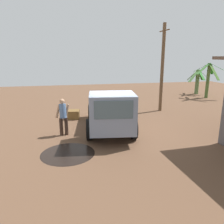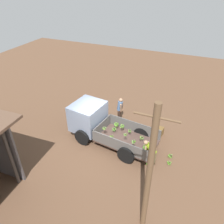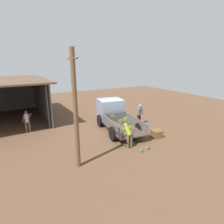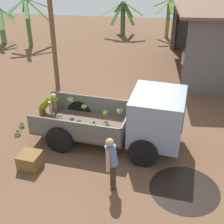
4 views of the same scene
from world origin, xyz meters
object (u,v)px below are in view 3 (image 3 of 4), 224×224
at_px(cargo_truck, 113,113).
at_px(person_bystander_near_shed, 27,120).
at_px(banana_bunch_on_ground_0, 133,143).
at_px(wooden_crate_0, 156,134).
at_px(person_worker_loading, 128,134).
at_px(banana_bunch_on_ground_2, 142,150).
at_px(banana_bunch_on_ground_3, 148,148).
at_px(banana_bunch_on_ground_1, 125,145).
at_px(utility_pole, 76,111).
at_px(person_foreground_visitor, 139,113).

height_order(cargo_truck, person_bystander_near_shed, cargo_truck).
xyz_separation_m(banana_bunch_on_ground_0, wooden_crate_0, (0.15, -2.02, 0.14)).
relative_size(person_worker_loading, banana_bunch_on_ground_2, 5.49).
bearing_deg(person_bystander_near_shed, wooden_crate_0, -126.22).
relative_size(banana_bunch_on_ground_2, banana_bunch_on_ground_3, 0.97).
xyz_separation_m(person_worker_loading, banana_bunch_on_ground_1, (0.06, 0.14, -0.69)).
height_order(banana_bunch_on_ground_1, wooden_crate_0, wooden_crate_0).
xyz_separation_m(person_worker_loading, wooden_crate_0, (0.18, -2.40, -0.54)).
height_order(utility_pole, banana_bunch_on_ground_3, utility_pole).
height_order(person_worker_loading, banana_bunch_on_ground_3, person_worker_loading).
xyz_separation_m(cargo_truck, wooden_crate_0, (-3.32, -1.49, -0.83)).
distance_m(cargo_truck, person_worker_loading, 3.62).
distance_m(person_foreground_visitor, banana_bunch_on_ground_2, 4.64).
bearing_deg(cargo_truck, wooden_crate_0, -147.87).
relative_size(person_bystander_near_shed, banana_bunch_on_ground_3, 6.22).
height_order(utility_pole, banana_bunch_on_ground_1, utility_pole).
relative_size(banana_bunch_on_ground_2, wooden_crate_0, 0.39).
relative_size(person_bystander_near_shed, banana_bunch_on_ground_2, 6.40).
relative_size(banana_bunch_on_ground_1, banana_bunch_on_ground_3, 0.83).
distance_m(banana_bunch_on_ground_1, wooden_crate_0, 2.56).
relative_size(person_foreground_visitor, banana_bunch_on_ground_0, 7.31).
relative_size(person_foreground_visitor, wooden_crate_0, 2.64).
distance_m(person_bystander_near_shed, banana_bunch_on_ground_2, 8.21).
distance_m(person_foreground_visitor, banana_bunch_on_ground_0, 3.84).
bearing_deg(person_bystander_near_shed, person_foreground_visitor, -109.19).
bearing_deg(banana_bunch_on_ground_0, utility_pole, 99.18).
xyz_separation_m(utility_pole, banana_bunch_on_ground_0, (0.58, -3.60, -2.67)).
bearing_deg(person_worker_loading, wooden_crate_0, -81.71).
bearing_deg(wooden_crate_0, person_worker_loading, 94.18).
xyz_separation_m(utility_pole, banana_bunch_on_ground_1, (0.61, -3.07, -2.67)).
distance_m(person_foreground_visitor, person_worker_loading, 4.05).
bearing_deg(cargo_truck, banana_bunch_on_ground_3, -173.71).
relative_size(utility_pole, banana_bunch_on_ground_0, 23.89).
distance_m(utility_pole, person_worker_loading, 3.82).
bearing_deg(person_foreground_visitor, banana_bunch_on_ground_0, -53.42).
bearing_deg(person_foreground_visitor, banana_bunch_on_ground_2, -45.89).
relative_size(person_bystander_near_shed, banana_bunch_on_ground_1, 7.50).
xyz_separation_m(person_worker_loading, banana_bunch_on_ground_2, (-0.95, -0.29, -0.68)).
height_order(cargo_truck, banana_bunch_on_ground_0, cargo_truck).
distance_m(banana_bunch_on_ground_2, banana_bunch_on_ground_3, 0.50).
bearing_deg(banana_bunch_on_ground_3, wooden_crate_0, -56.30).
distance_m(person_worker_loading, banana_bunch_on_ground_2, 1.20).
relative_size(utility_pole, person_foreground_visitor, 3.27).
distance_m(banana_bunch_on_ground_0, wooden_crate_0, 2.03).
bearing_deg(wooden_crate_0, banana_bunch_on_ground_0, 94.17).
height_order(banana_bunch_on_ground_2, wooden_crate_0, wooden_crate_0).
xyz_separation_m(person_worker_loading, banana_bunch_on_ground_3, (-0.90, -0.79, -0.66)).
distance_m(banana_bunch_on_ground_3, wooden_crate_0, 1.95).
height_order(utility_pole, wooden_crate_0, utility_pole).
xyz_separation_m(person_foreground_visitor, person_bystander_near_shed, (2.54, 7.94, -0.05)).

